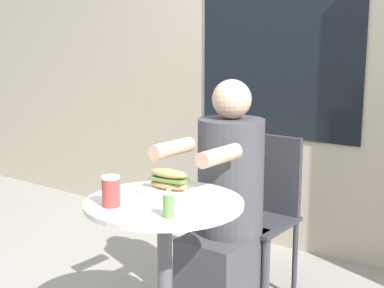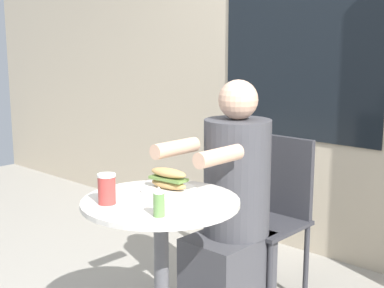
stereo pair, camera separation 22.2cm
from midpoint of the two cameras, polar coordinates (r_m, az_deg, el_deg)
name	(u,v)px [view 1 (the left image)]	position (r m, az deg, el deg)	size (l,w,h in m)	color
storefront_wall	(330,34)	(3.36, 12.65, 11.39)	(8.00, 0.09, 2.80)	#B7A88E
cafe_table	(165,249)	(2.20, -5.89, -11.16)	(0.63, 0.63, 0.74)	beige
diner_chair	(262,202)	(2.85, 5.30, -6.21)	(0.38, 0.38, 0.87)	#333338
seated_diner	(226,219)	(2.58, 1.21, -8.05)	(0.32, 0.57, 1.19)	#424247
sandwich_on_plate	(169,183)	(2.25, -5.35, -4.15)	(0.24, 0.24, 0.10)	white
drink_cup	(111,191)	(2.07, -11.71, -4.98)	(0.07, 0.07, 0.12)	#B73D38
condiment_bottle	(169,203)	(1.92, -5.84, -6.31)	(0.04, 0.04, 0.11)	#66934C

